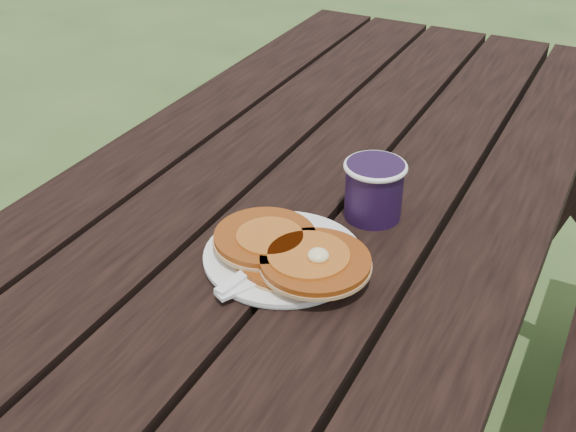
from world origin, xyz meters
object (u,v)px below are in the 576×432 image
at_px(picnic_table, 296,372).
at_px(coffee_cup, 374,187).
at_px(pancake_stack, 291,252).
at_px(plate, 283,257).

relative_size(picnic_table, coffee_cup, 19.58).
relative_size(picnic_table, pancake_stack, 8.01).
bearing_deg(plate, coffee_cup, 67.69).
bearing_deg(coffee_cup, picnic_table, 177.08).
distance_m(plate, pancake_stack, 0.03).
height_order(pancake_stack, coffee_cup, coffee_cup).
xyz_separation_m(plate, pancake_stack, (0.02, -0.01, 0.02)).
relative_size(plate, coffee_cup, 2.28).
relative_size(picnic_table, plate, 8.60).
bearing_deg(plate, picnic_table, 110.45).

